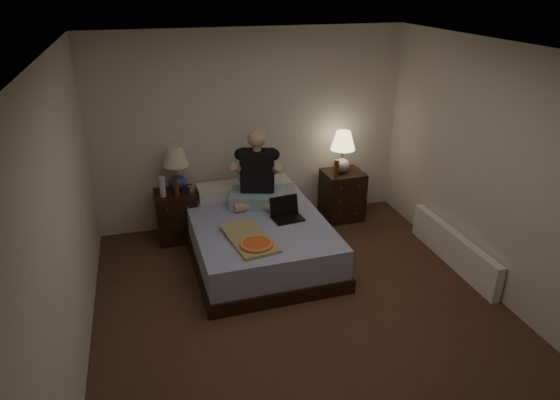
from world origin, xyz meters
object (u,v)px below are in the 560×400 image
object	(u,v)px
water_bottle	(162,187)
radiator	(453,248)
lamp_left	(176,168)
person	(257,168)
lamp_right	(343,152)
pizza_box	(256,245)
beer_bottle_left	(176,188)
laptop	(288,210)
nightstand_right	(342,195)
soda_can	(191,190)
beer_bottle_right	(337,168)
nightstand_left	(177,216)
bed	(258,239)

from	to	relation	value
water_bottle	radiator	xyz separation A→B (m)	(3.11, -1.39, -0.55)
lamp_left	person	size ratio (longest dim) A/B	0.60
lamp_right	pizza_box	world-z (taller)	lamp_right
beer_bottle_left	laptop	bearing A→B (deg)	-30.16
nightstand_right	lamp_right	world-z (taller)	lamp_right
lamp_right	soda_can	size ratio (longest dim) A/B	5.60
nightstand_right	lamp_right	xyz separation A→B (m)	(-0.03, 0.00, 0.61)
lamp_right	soda_can	bearing A→B (deg)	-176.99
water_bottle	radiator	bearing A→B (deg)	-24.05
beer_bottle_right	radiator	bearing A→B (deg)	-55.92
lamp_left	person	world-z (taller)	person
nightstand_left	soda_can	world-z (taller)	soda_can
beer_bottle_right	pizza_box	bearing A→B (deg)	-137.39
water_bottle	laptop	world-z (taller)	water_bottle
beer_bottle_left	beer_bottle_right	distance (m)	2.04
laptop	nightstand_left	bearing A→B (deg)	138.43
water_bottle	nightstand_right	bearing A→B (deg)	2.27
lamp_right	radiator	xyz separation A→B (m)	(0.79, -1.48, -0.74)
beer_bottle_right	laptop	distance (m)	1.12
beer_bottle_left	radiator	bearing A→B (deg)	-24.41
water_bottle	soda_can	world-z (taller)	water_bottle
water_bottle	pizza_box	bearing A→B (deg)	-56.89
lamp_right	nightstand_right	bearing A→B (deg)	-5.00
bed	radiator	xyz separation A→B (m)	(2.10, -0.75, -0.05)
person	radiator	world-z (taller)	person
lamp_right	person	size ratio (longest dim) A/B	0.60
bed	pizza_box	size ratio (longest dim) A/B	2.60
nightstand_left	radiator	world-z (taller)	nightstand_left
nightstand_left	radiator	xyz separation A→B (m)	(2.97, -1.48, -0.11)
person	beer_bottle_left	bearing A→B (deg)	-173.58
lamp_right	bed	bearing A→B (deg)	-150.65
radiator	water_bottle	bearing A→B (deg)	155.95
person	nightstand_right	bearing A→B (deg)	31.56
soda_can	person	size ratio (longest dim) A/B	0.11
nightstand_left	radiator	distance (m)	3.32
nightstand_right	soda_can	size ratio (longest dim) A/B	6.64
bed	beer_bottle_right	distance (m)	1.44
pizza_box	radiator	size ratio (longest dim) A/B	0.47
soda_can	lamp_left	bearing A→B (deg)	127.99
water_bottle	soda_can	distance (m)	0.33
beer_bottle_right	pizza_box	world-z (taller)	beer_bottle_right
bed	lamp_left	distance (m)	1.33
nightstand_right	beer_bottle_left	world-z (taller)	beer_bottle_left
beer_bottle_right	soda_can	bearing A→B (deg)	179.23
lamp_left	laptop	xyz separation A→B (m)	(1.15, -0.90, -0.30)
bed	water_bottle	xyz separation A→B (m)	(-1.01, 0.64, 0.51)
nightstand_right	person	distance (m)	1.43
water_bottle	pizza_box	world-z (taller)	water_bottle
bed	beer_bottle_left	distance (m)	1.15
bed	lamp_right	size ratio (longest dim) A/B	3.53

